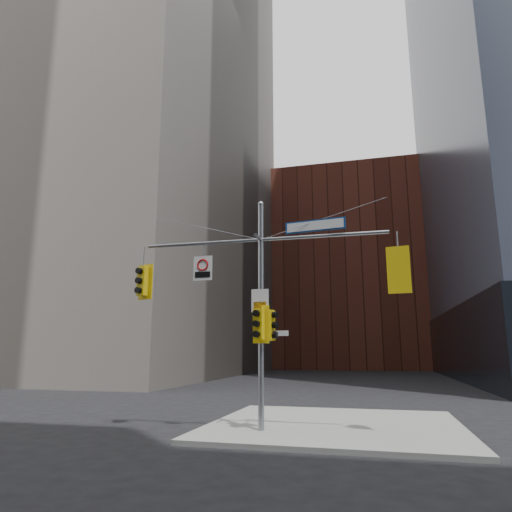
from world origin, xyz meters
The scene contains 14 objects.
ground centered at (0.00, 0.00, 0.00)m, with size 160.00×160.00×0.00m, color black.
sidewalk_corner centered at (2.00, 4.00, 0.07)m, with size 8.00×8.00×0.15m, color gray.
tower_nw centered at (-28.00, 32.00, 40.00)m, with size 36.00×36.00×80.00m, color gray.
brick_midrise centered at (0.00, 58.00, 14.00)m, with size 26.00×20.00×28.00m, color brown.
signal_assembly centered at (0.00, 1.99, 4.42)m, with size 8.00×0.80×7.30m.
traffic_light_west_arm centered at (-4.17, 2.01, 4.80)m, with size 0.58×0.53×1.22m.
traffic_light_east_arm centered at (4.22, 1.99, 4.80)m, with size 0.66×0.57×1.39m.
traffic_light_pole_side centered at (0.32, 1.99, 3.26)m, with size 0.41×0.35×0.94m.
traffic_light_pole_front centered at (0.00, 1.73, 3.28)m, with size 0.55×0.50×1.16m.
street_sign_blade centered at (1.76, 2.00, 6.35)m, with size 1.93×0.30×0.38m.
regulatory_sign_arm centered at (-1.97, 1.97, 5.18)m, with size 0.65×0.08×0.81m.
regulatory_sign_pole centered at (0.00, 1.88, 4.00)m, with size 0.55×0.04×0.72m.
street_blade_ew centered at (0.45, 2.00, 3.01)m, with size 0.82×0.08×0.16m.
street_blade_ns centered at (0.00, 2.45, 2.91)m, with size 0.04×0.73×0.15m.
Camera 1 is at (3.48, -11.91, 2.50)m, focal length 32.00 mm.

